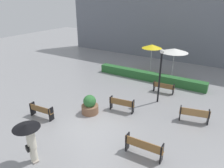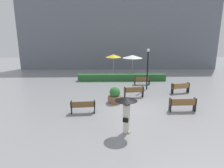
# 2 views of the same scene
# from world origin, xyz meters

# --- Properties ---
(ground_plane) EXTENTS (60.00, 60.00, 0.00)m
(ground_plane) POSITION_xyz_m (0.00, 0.00, 0.00)
(ground_plane) COLOR gray
(bench_near_right) EXTENTS (1.81, 0.43, 0.90)m
(bench_near_right) POSITION_xyz_m (3.29, -0.60, 0.53)
(bench_near_right) COLOR olive
(bench_near_right) RESTS_ON ground
(bench_near_left) EXTENTS (1.63, 0.51, 0.83)m
(bench_near_left) POSITION_xyz_m (-3.32, -0.75, 0.49)
(bench_near_left) COLOR brown
(bench_near_left) RESTS_ON ground
(bench_far_right) EXTENTS (1.69, 0.69, 0.89)m
(bench_far_right) POSITION_xyz_m (4.64, 3.58, 0.53)
(bench_far_right) COLOR #9E7242
(bench_far_right) RESTS_ON ground
(bench_back_row) EXTENTS (1.61, 0.47, 0.79)m
(bench_back_row) POSITION_xyz_m (1.79, 6.59, 0.47)
(bench_back_row) COLOR brown
(bench_back_row) RESTS_ON ground
(bench_mid_center) EXTENTS (1.65, 0.55, 0.88)m
(bench_mid_center) POSITION_xyz_m (0.43, 2.48, 0.52)
(bench_mid_center) COLOR brown
(bench_mid_center) RESTS_ON ground
(pedestrian_with_umbrella) EXTENTS (1.15, 1.15, 1.96)m
(pedestrian_with_umbrella) POSITION_xyz_m (-0.77, -3.49, 1.36)
(pedestrian_with_umbrella) COLOR silver
(pedestrian_with_umbrella) RESTS_ON ground
(planter_pot) EXTENTS (1.06, 1.06, 1.22)m
(planter_pot) POSITION_xyz_m (-1.17, 1.25, 0.52)
(planter_pot) COLOR brown
(planter_pot) RESTS_ON ground
(lamp_post) EXTENTS (0.28, 0.28, 3.74)m
(lamp_post) POSITION_xyz_m (1.95, 4.93, 2.30)
(lamp_post) COLOR black
(lamp_post) RESTS_ON ground
(patio_umbrella_yellow) EXTENTS (1.90, 1.90, 2.63)m
(patio_umbrella_yellow) POSITION_xyz_m (-0.97, 10.79, 2.45)
(patio_umbrella_yellow) COLOR silver
(patio_umbrella_yellow) RESTS_ON ground
(patio_umbrella_white) EXTENTS (2.38, 2.38, 2.58)m
(patio_umbrella_white) POSITION_xyz_m (1.26, 10.55, 2.40)
(patio_umbrella_white) COLOR silver
(patio_umbrella_white) RESTS_ON ground
(hedge_strip) EXTENTS (9.57, 0.70, 0.72)m
(hedge_strip) POSITION_xyz_m (-0.12, 8.40, 0.36)
(hedge_strip) COLOR #28602D
(hedge_strip) RESTS_ON ground
(building_facade) EXTENTS (28.00, 1.20, 9.99)m
(building_facade) POSITION_xyz_m (0.00, 16.00, 5.00)
(building_facade) COLOR slate
(building_facade) RESTS_ON ground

